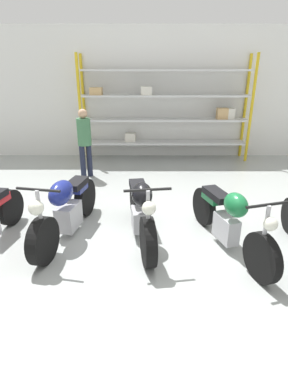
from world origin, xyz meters
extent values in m
plane|color=#9EA3A0|center=(0.00, 0.00, 0.00)|extent=(30.00, 30.00, 0.00)
cube|color=white|center=(0.00, 5.24, 1.80)|extent=(30.00, 0.08, 3.60)
cylinder|color=gold|center=(-1.74, 4.60, 1.44)|extent=(0.08, 0.08, 2.88)
cylinder|color=gold|center=(2.96, 4.60, 1.44)|extent=(0.08, 0.08, 2.88)
cylinder|color=gold|center=(-1.74, 5.15, 1.44)|extent=(0.08, 0.08, 2.88)
cylinder|color=gold|center=(2.96, 5.15, 1.44)|extent=(0.08, 0.08, 2.88)
cube|color=silver|center=(0.61, 4.88, 0.48)|extent=(4.69, 0.55, 0.05)
cube|color=silver|center=(0.61, 4.88, 1.13)|extent=(4.69, 0.55, 0.05)
cube|color=silver|center=(0.61, 4.88, 1.79)|extent=(4.69, 0.55, 0.05)
cube|color=silver|center=(0.61, 4.88, 2.45)|extent=(4.69, 0.55, 0.05)
cube|color=silver|center=(2.46, 4.94, 1.29)|extent=(0.27, 0.28, 0.26)
cube|color=silver|center=(2.41, 4.90, 1.31)|extent=(0.30, 0.32, 0.30)
cube|color=silver|center=(0.08, 4.74, 1.93)|extent=(0.30, 0.23, 0.22)
cube|color=silver|center=(-0.39, 4.95, 0.62)|extent=(0.33, 0.30, 0.24)
cube|color=tan|center=(-1.30, 4.77, 1.91)|extent=(0.34, 0.26, 0.20)
cube|color=tan|center=(2.22, 4.85, 1.31)|extent=(0.30, 0.23, 0.30)
cylinder|color=black|center=(-2.22, 0.70, 0.30)|extent=(0.22, 0.62, 0.60)
cylinder|color=black|center=(-1.32, -0.41, 0.33)|extent=(0.27, 0.67, 0.65)
cylinder|color=black|center=(-1.04, 1.08, 0.33)|extent=(0.27, 0.67, 0.65)
cube|color=#ADADB2|center=(-1.17, 0.39, 0.29)|extent=(0.35, 0.51, 0.39)
ellipsoid|color=navy|center=(-1.20, 0.22, 0.76)|extent=(0.40, 0.60, 0.35)
cube|color=black|center=(-1.10, 0.76, 0.71)|extent=(0.34, 0.55, 0.10)
cube|color=navy|center=(-1.09, 0.82, 0.62)|extent=(0.27, 0.39, 0.12)
cylinder|color=#ADADB2|center=(-1.32, -0.39, 0.68)|extent=(0.06, 0.06, 0.71)
sphere|color=silver|center=(-1.33, -0.46, 0.83)|extent=(0.19, 0.19, 0.19)
cylinder|color=black|center=(-1.31, -0.36, 1.03)|extent=(0.59, 0.15, 0.04)
cylinder|color=black|center=(0.06, -0.45, 0.34)|extent=(0.24, 0.69, 0.67)
cylinder|color=black|center=(-0.13, 0.90, 0.34)|extent=(0.24, 0.69, 0.67)
cube|color=#ADADB2|center=(-0.04, 0.27, 0.30)|extent=(0.31, 0.42, 0.32)
ellipsoid|color=black|center=(-0.02, 0.11, 0.78)|extent=(0.35, 0.46, 0.35)
cube|color=black|center=(-0.08, 0.57, 0.73)|extent=(0.31, 0.51, 0.10)
cube|color=black|center=(-0.10, 0.66, 0.64)|extent=(0.25, 0.36, 0.12)
cylinder|color=#ADADB2|center=(0.06, -0.43, 0.69)|extent=(0.06, 0.06, 0.71)
sphere|color=silver|center=(0.07, -0.50, 0.85)|extent=(0.18, 0.18, 0.18)
cylinder|color=black|center=(0.06, -0.40, 1.05)|extent=(0.60, 0.12, 0.04)
cylinder|color=black|center=(1.43, -0.78, 0.32)|extent=(0.28, 0.64, 0.63)
cylinder|color=black|center=(1.01, 0.71, 0.32)|extent=(0.28, 0.64, 0.63)
cube|color=#ADADB2|center=(1.21, 0.02, 0.28)|extent=(0.31, 0.49, 0.37)
ellipsoid|color=#196B38|center=(1.25, -0.15, 0.73)|extent=(0.38, 0.48, 0.33)
cube|color=black|center=(1.11, 0.34, 0.68)|extent=(0.37, 0.60, 0.10)
cube|color=#196B38|center=(1.08, 0.45, 0.59)|extent=(0.30, 0.43, 0.12)
cylinder|color=#ADADB2|center=(1.43, -0.76, 0.66)|extent=(0.06, 0.06, 0.68)
sphere|color=silver|center=(1.45, -0.82, 0.80)|extent=(0.16, 0.16, 0.16)
cylinder|color=black|center=(1.42, -0.73, 1.00)|extent=(0.54, 0.19, 0.04)
cylinder|color=#1E2338|center=(-1.32, 3.24, 0.39)|extent=(0.13, 0.13, 0.79)
cylinder|color=#1E2338|center=(-1.47, 3.13, 0.39)|extent=(0.13, 0.13, 0.79)
cylinder|color=#3F724C|center=(-1.39, 3.19, 1.10)|extent=(0.45, 0.45, 0.62)
sphere|color=tan|center=(-1.39, 3.19, 1.52)|extent=(0.21, 0.21, 0.21)
camera|label=1|loc=(0.01, -3.83, 2.40)|focal=28.00mm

